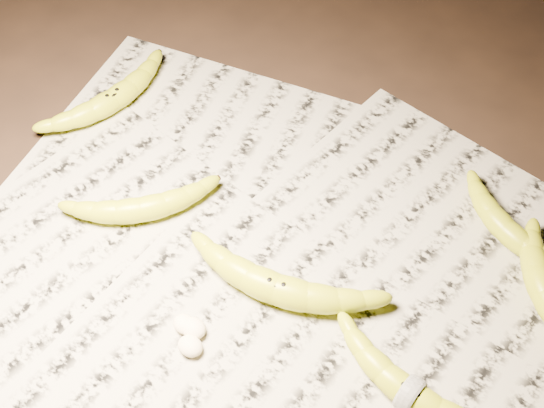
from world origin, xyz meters
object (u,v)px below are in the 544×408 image
Objects in this scene: banana_left_a at (112,98)px; banana_center at (277,287)px; banana_left_b at (141,208)px; banana_upper_a at (507,228)px; banana_taped at (410,393)px.

banana_left_a is 0.91× the size of banana_center.
banana_left_a is 0.21m from banana_left_b.
banana_left_b is 0.47m from banana_upper_a.
banana_left_a and banana_left_b have the same top height.
banana_left_a is 0.40m from banana_center.
banana_taped is (0.58, -0.14, -0.00)m from banana_left_a.
banana_upper_a is (0.18, 0.25, -0.00)m from banana_center.
banana_upper_a is at bearing -16.36° from banana_left_b.
banana_left_b reaches higher than banana_upper_a.
banana_upper_a is (-0.01, 0.26, -0.00)m from banana_taped.
banana_center is (0.21, 0.01, 0.00)m from banana_left_b.
banana_left_a is 0.58m from banana_upper_a.
banana_left_a is at bearing -146.85° from banana_upper_a.
banana_left_b is at bearing 166.45° from banana_center.
banana_taped is at bearing -21.03° from banana_center.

